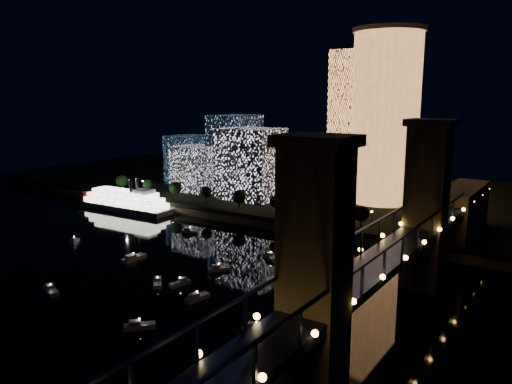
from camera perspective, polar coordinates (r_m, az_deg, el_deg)
ground at (r=151.44m, az=-12.56°, el=-11.21°), size 520.00×520.00×0.00m
far_bank at (r=280.55m, az=11.81°, el=-0.39°), size 420.00×160.00×5.00m
seawall at (r=212.36m, az=3.70°, el=-4.08°), size 420.00×6.00×3.00m
tower_cylindrical at (r=250.91m, az=14.56°, el=8.31°), size 34.00×34.00×82.70m
tower_rectangular at (r=265.52m, az=11.51°, el=7.61°), size 23.29×23.29×74.11m
midrise_blocks at (r=273.58m, az=-3.59°, el=3.68°), size 82.39×42.16×41.16m
truss_bridge at (r=113.42m, az=12.19°, el=-10.05°), size 13.00×266.00×50.00m
riverboat at (r=260.34m, az=-15.09°, el=-0.98°), size 57.41×14.43×17.15m
motorboats at (r=160.34m, az=-9.52°, el=-9.51°), size 120.01×85.87×2.78m
esplanade_trees at (r=232.16m, az=-2.26°, el=-0.50°), size 166.50×6.71×8.86m
street_lamps at (r=238.57m, az=-1.86°, el=-0.54°), size 132.70×0.70×5.65m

